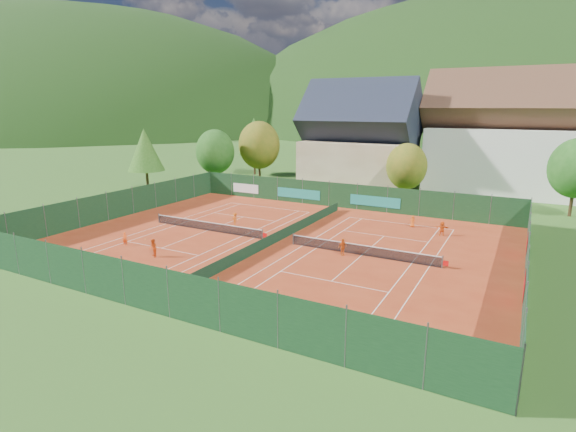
% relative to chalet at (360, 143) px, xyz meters
% --- Properties ---
extents(ground, '(600.00, 600.00, 0.00)m').
position_rel_chalet_xyz_m(ground, '(3.00, -30.00, -6.64)').
color(ground, '#2C591B').
rests_on(ground, ground).
extents(clay_pad, '(40.00, 32.00, 0.01)m').
position_rel_chalet_xyz_m(clay_pad, '(3.00, -30.00, -6.62)').
color(clay_pad, '#A03317').
rests_on(clay_pad, ground).
extents(court_markings_left, '(11.03, 23.83, 0.00)m').
position_rel_chalet_xyz_m(court_markings_left, '(-5.00, -30.00, -6.61)').
color(court_markings_left, white).
rests_on(court_markings_left, ground).
extents(court_markings_right, '(11.03, 23.83, 0.00)m').
position_rel_chalet_xyz_m(court_markings_right, '(11.00, -30.00, -6.61)').
color(court_markings_right, white).
rests_on(court_markings_right, ground).
extents(tennis_net_left, '(13.30, 0.10, 1.02)m').
position_rel_chalet_xyz_m(tennis_net_left, '(-4.85, -30.00, -6.12)').
color(tennis_net_left, '#59595B').
rests_on(tennis_net_left, ground).
extents(tennis_net_right, '(13.30, 0.10, 1.02)m').
position_rel_chalet_xyz_m(tennis_net_right, '(11.15, -30.00, -6.12)').
color(tennis_net_right, '#59595B').
rests_on(tennis_net_right, ground).
extents(court_divider, '(0.03, 28.80, 1.00)m').
position_rel_chalet_xyz_m(court_divider, '(3.00, -30.00, -6.12)').
color(court_divider, '#12331E').
rests_on(court_divider, ground).
extents(fence_north, '(40.00, 0.10, 3.00)m').
position_rel_chalet_xyz_m(fence_north, '(2.54, -14.01, -5.16)').
color(fence_north, '#133519').
rests_on(fence_north, ground).
extents(fence_south, '(40.00, 0.04, 3.00)m').
position_rel_chalet_xyz_m(fence_south, '(3.00, -46.00, -5.12)').
color(fence_south, '#123319').
rests_on(fence_south, ground).
extents(fence_west, '(0.04, 32.00, 3.00)m').
position_rel_chalet_xyz_m(fence_west, '(-17.00, -30.00, -5.12)').
color(fence_west, '#153B1E').
rests_on(fence_west, ground).
extents(fence_east, '(0.09, 32.00, 3.00)m').
position_rel_chalet_xyz_m(fence_east, '(23.00, -29.95, -5.14)').
color(fence_east, '#143821').
rests_on(fence_east, ground).
extents(chalet, '(16.20, 12.00, 16.00)m').
position_rel_chalet_xyz_m(chalet, '(0.00, 0.00, 0.00)').
color(chalet, beige).
rests_on(chalet, ground).
extents(hotel_block_a, '(21.60, 11.00, 17.25)m').
position_rel_chalet_xyz_m(hotel_block_a, '(19.00, 6.00, 0.76)').
color(hotel_block_a, silver).
rests_on(hotel_block_a, ground).
extents(tree_west_front, '(5.72, 5.72, 8.69)m').
position_rel_chalet_xyz_m(tree_west_front, '(-19.00, -10.00, -1.23)').
color(tree_west_front, '#422817').
rests_on(tree_west_front, ground).
extents(tree_west_mid, '(6.44, 6.44, 9.78)m').
position_rel_chalet_xyz_m(tree_west_mid, '(-15.00, -4.00, -0.56)').
color(tree_west_mid, '#4E311B').
rests_on(tree_west_mid, ground).
extents(tree_west_back, '(5.60, 5.60, 10.00)m').
position_rel_chalet_xyz_m(tree_west_back, '(-21.00, 4.00, 0.11)').
color(tree_west_back, '#492A1A').
rests_on(tree_west_back, ground).
extents(tree_center, '(5.01, 5.01, 7.60)m').
position_rel_chalet_xyz_m(tree_center, '(9.00, -8.00, -1.91)').
color(tree_center, '#4C321B').
rests_on(tree_center, ground).
extents(tree_west_side, '(5.04, 5.04, 9.00)m').
position_rel_chalet_xyz_m(tree_west_side, '(-25.00, -18.00, -0.56)').
color(tree_west_side, '#4B2F1B').
rests_on(tree_west_side, ground).
extents(mountain_backdrop, '(820.00, 530.00, 242.00)m').
position_rel_chalet_xyz_m(mountain_backdrop, '(31.54, 203.48, -46.26)').
color(mountain_backdrop, black).
rests_on(mountain_backdrop, ground).
extents(ball_hopper, '(0.34, 0.34, 0.80)m').
position_rel_chalet_xyz_m(ball_hopper, '(14.56, -42.77, -6.07)').
color(ball_hopper, slate).
rests_on(ball_hopper, ground).
extents(loose_ball_0, '(0.07, 0.07, 0.07)m').
position_rel_chalet_xyz_m(loose_ball_0, '(-8.24, -35.09, -6.59)').
color(loose_ball_0, '#CCD833').
rests_on(loose_ball_0, ground).
extents(loose_ball_1, '(0.07, 0.07, 0.07)m').
position_rel_chalet_xyz_m(loose_ball_1, '(6.37, -40.24, -6.59)').
color(loose_ball_1, '#CCD833').
rests_on(loose_ball_1, ground).
extents(player_left_near, '(0.53, 0.45, 1.23)m').
position_rel_chalet_xyz_m(player_left_near, '(-8.36, -37.32, -6.01)').
color(player_left_near, '#FE5516').
rests_on(player_left_near, ground).
extents(player_left_mid, '(0.94, 0.90, 1.53)m').
position_rel_chalet_xyz_m(player_left_mid, '(-3.89, -38.45, -5.86)').
color(player_left_mid, '#E95014').
rests_on(player_left_mid, ground).
extents(player_left_far, '(0.93, 0.69, 1.28)m').
position_rel_chalet_xyz_m(player_left_far, '(-3.88, -26.81, -5.98)').
color(player_left_far, '#D85A13').
rests_on(player_left_far, ground).
extents(player_right_near, '(0.72, 0.92, 1.45)m').
position_rel_chalet_xyz_m(player_right_near, '(9.58, -30.71, -5.90)').
color(player_right_near, '#D25512').
rests_on(player_right_near, ground).
extents(player_right_far_a, '(0.60, 0.40, 1.20)m').
position_rel_chalet_xyz_m(player_right_far_a, '(12.57, -18.95, -6.03)').
color(player_right_far_a, '#E15814').
rests_on(player_right_far_a, ground).
extents(player_right_far_b, '(1.36, 0.76, 1.39)m').
position_rel_chalet_xyz_m(player_right_far_b, '(15.75, -20.73, -5.93)').
color(player_right_far_b, '#EE5B15').
rests_on(player_right_far_b, ground).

